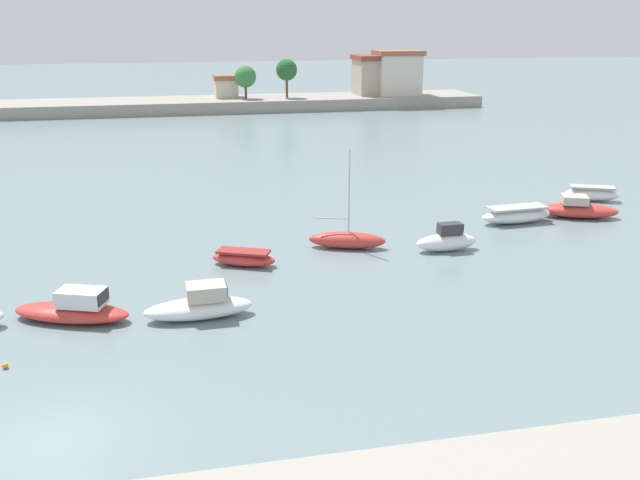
{
  "coord_description": "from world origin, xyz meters",
  "views": [
    {
      "loc": [
        4.38,
        -20.43,
        12.94
      ],
      "look_at": [
        12.16,
        15.74,
        0.97
      ],
      "focal_mm": 38.63,
      "sensor_mm": 36.0,
      "label": 1
    }
  ],
  "objects_px": {
    "moored_boat_7": "(516,215)",
    "moored_boat_4": "(244,258)",
    "moored_boat_5": "(347,240)",
    "moored_boat_6": "(447,241)",
    "moored_boat_8": "(578,209)",
    "moored_boat_2": "(74,309)",
    "moored_boat_3": "(200,305)",
    "moored_boat_9": "(592,194)",
    "mooring_buoy_3": "(5,366)"
  },
  "relations": [
    {
      "from": "moored_boat_8",
      "to": "moored_boat_9",
      "type": "distance_m",
      "value": 5.24
    },
    {
      "from": "moored_boat_7",
      "to": "moored_boat_9",
      "type": "bearing_deg",
      "value": 23.17
    },
    {
      "from": "moored_boat_2",
      "to": "moored_boat_9",
      "type": "height_order",
      "value": "moored_boat_2"
    },
    {
      "from": "moored_boat_4",
      "to": "mooring_buoy_3",
      "type": "distance_m",
      "value": 14.16
    },
    {
      "from": "moored_boat_3",
      "to": "mooring_buoy_3",
      "type": "bearing_deg",
      "value": -159.25
    },
    {
      "from": "moored_boat_2",
      "to": "moored_boat_8",
      "type": "height_order",
      "value": "moored_boat_8"
    },
    {
      "from": "moored_boat_7",
      "to": "moored_boat_4",
      "type": "bearing_deg",
      "value": -170.15
    },
    {
      "from": "moored_boat_4",
      "to": "moored_boat_9",
      "type": "height_order",
      "value": "moored_boat_9"
    },
    {
      "from": "moored_boat_2",
      "to": "mooring_buoy_3",
      "type": "relative_size",
      "value": 23.57
    },
    {
      "from": "moored_boat_5",
      "to": "moored_boat_8",
      "type": "xyz_separation_m",
      "value": [
        16.94,
        3.07,
        0.06
      ]
    },
    {
      "from": "moored_boat_3",
      "to": "moored_boat_4",
      "type": "height_order",
      "value": "moored_boat_3"
    },
    {
      "from": "moored_boat_4",
      "to": "moored_boat_7",
      "type": "height_order",
      "value": "moored_boat_7"
    },
    {
      "from": "moored_boat_4",
      "to": "moored_boat_7",
      "type": "xyz_separation_m",
      "value": [
        18.52,
        4.46,
        0.12
      ]
    },
    {
      "from": "moored_boat_4",
      "to": "moored_boat_3",
      "type": "bearing_deg",
      "value": -88.01
    },
    {
      "from": "moored_boat_7",
      "to": "mooring_buoy_3",
      "type": "bearing_deg",
      "value": -157.49
    },
    {
      "from": "moored_boat_3",
      "to": "moored_boat_9",
      "type": "bearing_deg",
      "value": 25.28
    },
    {
      "from": "moored_boat_2",
      "to": "moored_boat_7",
      "type": "relative_size",
      "value": 1.12
    },
    {
      "from": "moored_boat_6",
      "to": "moored_boat_7",
      "type": "xyz_separation_m",
      "value": [
        6.7,
        4.43,
        -0.08
      ]
    },
    {
      "from": "moored_boat_2",
      "to": "moored_boat_3",
      "type": "xyz_separation_m",
      "value": [
        5.55,
        -0.93,
        0.08
      ]
    },
    {
      "from": "moored_boat_9",
      "to": "moored_boat_2",
      "type": "bearing_deg",
      "value": -134.25
    },
    {
      "from": "moored_boat_8",
      "to": "moored_boat_9",
      "type": "relative_size",
      "value": 1.36
    },
    {
      "from": "moored_boat_4",
      "to": "moored_boat_8",
      "type": "relative_size",
      "value": 0.67
    },
    {
      "from": "moored_boat_2",
      "to": "moored_boat_8",
      "type": "distance_m",
      "value": 33.08
    },
    {
      "from": "moored_boat_5",
      "to": "mooring_buoy_3",
      "type": "distance_m",
      "value": 20.13
    },
    {
      "from": "moored_boat_4",
      "to": "mooring_buoy_3",
      "type": "relative_size",
      "value": 15.61
    },
    {
      "from": "moored_boat_5",
      "to": "moored_boat_6",
      "type": "xyz_separation_m",
      "value": [
        5.56,
        -1.68,
        0.1
      ]
    },
    {
      "from": "moored_boat_4",
      "to": "moored_boat_5",
      "type": "relative_size",
      "value": 0.64
    },
    {
      "from": "moored_boat_4",
      "to": "moored_boat_6",
      "type": "relative_size",
      "value": 1.01
    },
    {
      "from": "moored_boat_4",
      "to": "moored_boat_6",
      "type": "bearing_deg",
      "value": 24.27
    },
    {
      "from": "moored_boat_8",
      "to": "moored_boat_5",
      "type": "bearing_deg",
      "value": -148.87
    },
    {
      "from": "moored_boat_2",
      "to": "moored_boat_5",
      "type": "height_order",
      "value": "moored_boat_5"
    },
    {
      "from": "moored_boat_7",
      "to": "moored_boat_6",
      "type": "bearing_deg",
      "value": -150.2
    },
    {
      "from": "moored_boat_2",
      "to": "moored_boat_9",
      "type": "distance_m",
      "value": 37.75
    },
    {
      "from": "moored_boat_3",
      "to": "moored_boat_5",
      "type": "bearing_deg",
      "value": 40.73
    },
    {
      "from": "moored_boat_7",
      "to": "moored_boat_9",
      "type": "distance_m",
      "value": 9.24
    },
    {
      "from": "moored_boat_2",
      "to": "mooring_buoy_3",
      "type": "xyz_separation_m",
      "value": [
        -2.09,
        -4.13,
        -0.4
      ]
    },
    {
      "from": "moored_boat_2",
      "to": "moored_boat_8",
      "type": "xyz_separation_m",
      "value": [
        31.41,
        10.37,
        0.05
      ]
    },
    {
      "from": "moored_boat_3",
      "to": "moored_boat_8",
      "type": "xyz_separation_m",
      "value": [
        25.86,
        11.3,
        -0.03
      ]
    },
    {
      "from": "moored_boat_4",
      "to": "moored_boat_9",
      "type": "distance_m",
      "value": 28.12
    },
    {
      "from": "moored_boat_3",
      "to": "moored_boat_7",
      "type": "bearing_deg",
      "value": 25.43
    },
    {
      "from": "moored_boat_3",
      "to": "moored_boat_6",
      "type": "relative_size",
      "value": 1.32
    },
    {
      "from": "moored_boat_7",
      "to": "mooring_buoy_3",
      "type": "distance_m",
      "value": 32.11
    },
    {
      "from": "moored_boat_5",
      "to": "mooring_buoy_3",
      "type": "bearing_deg",
      "value": -127.13
    },
    {
      "from": "moored_boat_4",
      "to": "moored_boat_6",
      "type": "distance_m",
      "value": 11.83
    },
    {
      "from": "moored_boat_6",
      "to": "moored_boat_8",
      "type": "distance_m",
      "value": 12.33
    },
    {
      "from": "moored_boat_3",
      "to": "moored_boat_7",
      "type": "height_order",
      "value": "moored_boat_3"
    },
    {
      "from": "moored_boat_5",
      "to": "moored_boat_8",
      "type": "bearing_deg",
      "value": 28.53
    },
    {
      "from": "moored_boat_7",
      "to": "moored_boat_2",
      "type": "bearing_deg",
      "value": -163.08
    },
    {
      "from": "moored_boat_5",
      "to": "moored_boat_6",
      "type": "bearing_deg",
      "value": 1.4
    },
    {
      "from": "moored_boat_2",
      "to": "moored_boat_8",
      "type": "relative_size",
      "value": 1.02
    }
  ]
}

